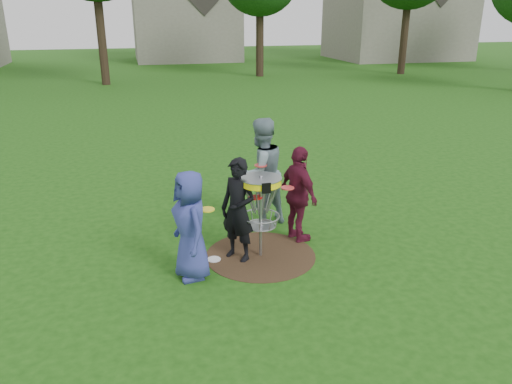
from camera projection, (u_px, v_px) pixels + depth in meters
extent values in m
plane|color=#19470F|center=(261.00, 255.00, 8.16)|extent=(100.00, 100.00, 0.00)
cylinder|color=#47331E|center=(261.00, 255.00, 8.16)|extent=(1.80, 1.80, 0.01)
imported|color=#333B8D|center=(191.00, 225.00, 7.26)|extent=(0.69, 0.91, 1.66)
imported|color=black|center=(238.00, 210.00, 7.80)|extent=(0.70, 0.72, 1.67)
imported|color=gray|center=(261.00, 173.00, 9.03)|extent=(1.19, 1.07, 2.01)
imported|color=#5B142B|center=(299.00, 195.00, 8.45)|extent=(0.65, 1.05, 1.67)
cylinder|color=white|center=(214.00, 259.00, 8.00)|extent=(0.22, 0.22, 0.02)
cylinder|color=#9EA0A5|center=(261.00, 217.00, 7.92)|extent=(0.05, 0.05, 1.38)
cylinder|color=#FFEE0D|center=(261.00, 181.00, 7.72)|extent=(0.64, 0.64, 0.10)
cylinder|color=#9EA0A5|center=(261.00, 178.00, 7.70)|extent=(0.66, 0.66, 0.01)
cube|color=black|center=(266.00, 188.00, 7.42)|extent=(0.14, 0.02, 0.16)
torus|color=#9EA0A5|center=(261.00, 216.00, 7.92)|extent=(0.62, 0.62, 0.02)
torus|color=#9EA0A5|center=(261.00, 225.00, 7.97)|extent=(0.50, 0.50, 0.02)
cylinder|color=#9EA0A5|center=(261.00, 226.00, 7.98)|extent=(0.44, 0.44, 0.01)
cylinder|color=yellow|center=(207.00, 209.00, 7.33)|extent=(0.22, 0.22, 0.02)
cylinder|color=red|center=(256.00, 197.00, 7.79)|extent=(0.22, 0.22, 0.02)
cylinder|color=#E13C3B|center=(261.00, 165.00, 8.69)|extent=(0.22, 0.22, 0.02)
cylinder|color=#FD4244|center=(288.00, 188.00, 8.20)|extent=(0.22, 0.22, 0.02)
cylinder|color=#38281C|center=(102.00, 40.00, 26.25)|extent=(0.46, 0.46, 4.62)
cylinder|color=#38281C|center=(260.00, 44.00, 29.85)|extent=(0.46, 0.46, 3.78)
cylinder|color=#38281C|center=(404.00, 39.00, 30.94)|extent=(0.46, 0.46, 4.20)
cube|color=gray|center=(186.00, 28.00, 39.87)|extent=(8.00, 7.00, 5.00)
cube|color=gray|center=(397.00, 21.00, 40.90)|extent=(10.00, 8.00, 6.00)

